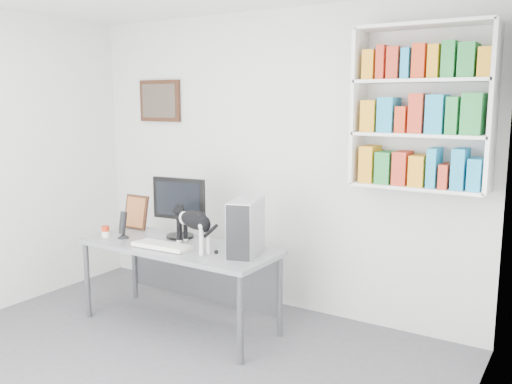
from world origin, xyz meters
TOP-DOWN VIEW (x-y plane):
  - room at (0.00, 0.00)m, footprint 4.01×4.01m
  - bookshelf at (1.40, 1.85)m, footprint 1.03×0.28m
  - wall_art at (-1.30, 1.97)m, footprint 0.52×0.04m
  - desk at (-0.35, 1.09)m, footprint 1.73×0.68m
  - monitor at (-0.49, 1.28)m, footprint 0.53×0.30m
  - keyboard at (-0.39, 0.94)m, footprint 0.51×0.21m
  - pc_tower at (0.28, 1.16)m, footprint 0.31×0.47m
  - speaker at (-0.90, 1.00)m, footprint 0.14×0.14m
  - leaning_print at (-1.06, 1.33)m, footprint 0.26×0.11m
  - soup_can at (-1.06, 0.95)m, footprint 0.07×0.07m
  - cat at (-0.13, 1.02)m, footprint 0.56×0.32m

SIDE VIEW (x-z plane):
  - desk at x=-0.35m, z-range 0.00..0.72m
  - keyboard at x=-0.39m, z-range 0.72..0.76m
  - soup_can at x=-1.06m, z-range 0.72..0.82m
  - speaker at x=-0.90m, z-range 0.72..0.96m
  - leaning_print at x=-1.06m, z-range 0.72..1.05m
  - cat at x=-0.13m, z-range 0.72..1.05m
  - pc_tower at x=0.28m, z-range 0.72..1.15m
  - monitor at x=-0.49m, z-range 0.72..1.26m
  - room at x=0.00m, z-range 0.00..2.70m
  - bookshelf at x=1.40m, z-range 1.23..2.47m
  - wall_art at x=-1.30m, z-range 1.69..2.11m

